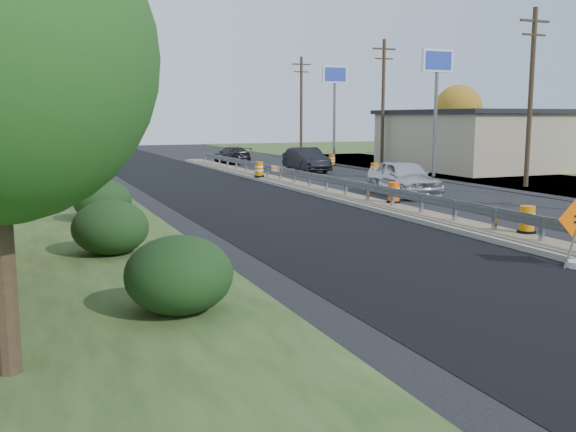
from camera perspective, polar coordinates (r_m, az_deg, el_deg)
name	(u,v)px	position (r m, az deg, el deg)	size (l,w,h in m)	color
ground	(454,227)	(22.81, 14.56, -0.95)	(140.00, 140.00, 0.00)	black
milled_overlay	(241,199)	(29.60, -4.24, 1.50)	(7.20, 120.00, 0.01)	black
median	(346,197)	(29.48, 5.14, 1.67)	(1.60, 55.00, 0.23)	gray
guardrail	(336,182)	(30.29, 4.28, 3.04)	(0.10, 46.15, 0.72)	silver
retail_building_near	(520,139)	(51.36, 19.89, 6.49)	(18.50, 12.50, 4.27)	tan
pylon_sign_mid	(437,73)	(41.70, 13.10, 12.31)	(2.20, 0.30, 7.90)	slate
pylon_sign_north	(335,83)	(53.69, 4.17, 11.67)	(2.20, 0.30, 7.90)	slate
utility_pole_smid	(531,94)	(36.84, 20.77, 10.07)	(1.90, 0.26, 9.40)	#473523
utility_pole_nmid	(383,101)	(48.86, 8.44, 10.08)	(1.90, 0.26, 9.40)	#473523
utility_pole_north	(301,105)	(62.19, 1.19, 9.87)	(1.90, 0.26, 9.40)	#473523
hedge_south	(179,274)	(12.51, -9.67, -5.14)	(2.09, 2.09, 1.52)	black
hedge_mid	(110,227)	(18.23, -15.51, -0.96)	(2.09, 2.09, 1.52)	black
hedge_north	(102,200)	(24.18, -16.16, 1.35)	(2.09, 2.09, 1.52)	black
tree_near_red	(34,89)	(27.88, -21.67, 10.48)	(4.95, 4.95, 7.35)	#473523
tree_far_yellow	(458,109)	(65.30, 14.90, 9.19)	(4.62, 4.62, 6.86)	#473523
barrel_median_near	(527,220)	(20.94, 20.48, -0.33)	(0.57, 0.57, 0.83)	black
barrel_median_mid	(394,193)	(26.93, 9.39, 2.04)	(0.58, 0.58, 0.85)	black
barrel_median_far	(259,170)	(38.29, -2.58, 4.14)	(0.60, 0.60, 0.89)	black
barrel_shoulder_mid	(374,170)	(40.99, 7.70, 4.06)	(0.60, 0.60, 0.89)	black
barrel_shoulder_far	(332,160)	(50.01, 3.91, 4.95)	(0.60, 0.60, 0.87)	black
car_silver	(404,178)	(31.40, 10.25, 3.37)	(2.03, 5.06, 1.72)	silver
car_dark_mid	(306,160)	(44.69, 1.64, 5.04)	(1.76, 5.05, 1.66)	black
car_dark_far	(232,155)	(52.99, -4.99, 5.44)	(1.91, 4.71, 1.37)	black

